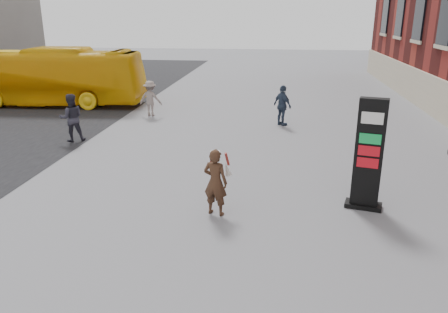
# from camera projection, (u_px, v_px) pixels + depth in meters

# --- Properties ---
(ground) EXTENTS (100.00, 100.00, 0.00)m
(ground) POSITION_uv_depth(u_px,v_px,m) (185.00, 214.00, 10.63)
(ground) COLOR #9E9EA3
(info_pylon) EXTENTS (0.97, 0.65, 2.77)m
(info_pylon) POSITION_uv_depth(u_px,v_px,m) (369.00, 155.00, 10.55)
(info_pylon) COLOR black
(info_pylon) RESTS_ON ground
(woman) EXTENTS (0.74, 0.70, 1.65)m
(woman) POSITION_uv_depth(u_px,v_px,m) (216.00, 181.00, 10.37)
(woman) COLOR #3D291B
(woman) RESTS_ON ground
(bus) EXTENTS (10.74, 3.12, 2.96)m
(bus) POSITION_uv_depth(u_px,v_px,m) (41.00, 77.00, 22.67)
(bus) COLOR #EDB40D
(bus) RESTS_ON road
(pedestrian_a) EXTENTS (1.09, 1.01, 1.80)m
(pedestrian_a) POSITION_uv_depth(u_px,v_px,m) (71.00, 118.00, 16.37)
(pedestrian_a) COLOR #2D2C37
(pedestrian_a) RESTS_ON ground
(pedestrian_b) EXTENTS (1.11, 0.70, 1.65)m
(pedestrian_b) POSITION_uv_depth(u_px,v_px,m) (150.00, 98.00, 20.44)
(pedestrian_b) COLOR gray
(pedestrian_b) RESTS_ON ground
(pedestrian_c) EXTENTS (0.99, 1.04, 1.73)m
(pedestrian_c) POSITION_uv_depth(u_px,v_px,m) (282.00, 106.00, 18.67)
(pedestrian_c) COLOR #2E3C52
(pedestrian_c) RESTS_ON ground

